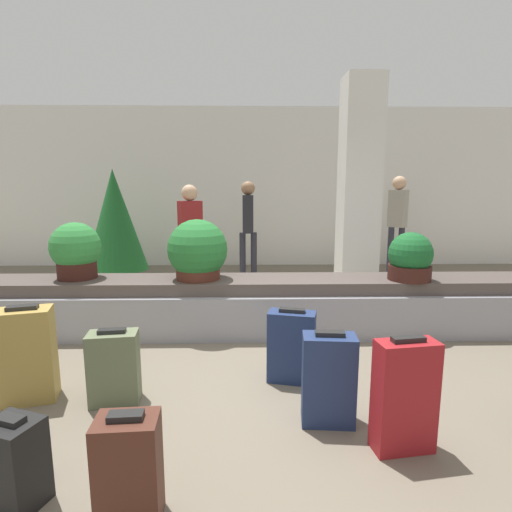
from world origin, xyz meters
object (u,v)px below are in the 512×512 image
(suitcase_5, at_px, (405,396))
(pillar, at_px, (359,188))
(suitcase_4, at_px, (328,379))
(potted_plant_1, at_px, (198,252))
(suitcase_0, at_px, (27,355))
(suitcase_6, at_px, (292,346))
(suitcase_8, at_px, (114,367))
(traveler_2, at_px, (191,231))
(suitcase_2, at_px, (15,464))
(traveler_1, at_px, (248,221))
(decorated_tree, at_px, (115,220))
(traveler_0, at_px, (397,215))
(potted_plant_2, at_px, (76,251))
(suitcase_7, at_px, (129,471))
(potted_plant_0, at_px, (410,258))

(suitcase_5, bearing_deg, pillar, 71.07)
(suitcase_4, xyz_separation_m, potted_plant_1, (-1.09, 1.80, 0.59))
(pillar, xyz_separation_m, potted_plant_1, (-2.22, -1.73, -0.69))
(suitcase_0, distance_m, suitcase_6, 2.04)
(suitcase_8, distance_m, traveler_2, 3.04)
(suitcase_2, height_order, traveler_1, traveler_1)
(traveler_2, xyz_separation_m, decorated_tree, (-1.47, 1.19, 0.07))
(suitcase_4, xyz_separation_m, suitcase_5, (0.40, -0.29, 0.04))
(suitcase_8, xyz_separation_m, traveler_0, (3.81, 4.63, 0.83))
(potted_plant_2, bearing_deg, traveler_2, 52.62)
(suitcase_7, height_order, traveler_1, traveler_1)
(suitcase_0, relative_size, suitcase_2, 1.53)
(suitcase_4, height_order, potted_plant_1, potted_plant_1)
(traveler_0, relative_size, traveler_2, 1.10)
(suitcase_6, height_order, potted_plant_1, potted_plant_1)
(suitcase_2, xyz_separation_m, traveler_0, (3.99, 5.62, 0.87))
(traveler_2, bearing_deg, suitcase_6, -95.17)
(traveler_2, bearing_deg, suitcase_0, -135.34)
(suitcase_4, height_order, potted_plant_2, potted_plant_2)
(suitcase_7, height_order, decorated_tree, decorated_tree)
(traveler_1, relative_size, decorated_tree, 0.89)
(traveler_2, bearing_deg, traveler_1, 26.31)
(suitcase_0, relative_size, traveler_0, 0.41)
(potted_plant_2, relative_size, traveler_2, 0.38)
(suitcase_5, height_order, traveler_1, traveler_1)
(pillar, distance_m, potted_plant_1, 2.90)
(suitcase_4, distance_m, decorated_tree, 5.32)
(potted_plant_1, bearing_deg, suitcase_4, -58.74)
(pillar, distance_m, decorated_tree, 4.11)
(suitcase_7, height_order, traveler_0, traveler_0)
(pillar, distance_m, traveler_0, 1.87)
(suitcase_6, bearing_deg, suitcase_5, -43.40)
(potted_plant_2, bearing_deg, traveler_0, 33.11)
(suitcase_7, relative_size, potted_plant_0, 1.10)
(potted_plant_0, bearing_deg, suitcase_4, -125.57)
(potted_plant_1, bearing_deg, suitcase_8, -106.79)
(potted_plant_0, distance_m, decorated_tree, 4.90)
(potted_plant_0, bearing_deg, potted_plant_1, 177.60)
(pillar, xyz_separation_m, potted_plant_2, (-3.57, -1.67, -0.69))
(potted_plant_1, bearing_deg, suitcase_6, -52.59)
(pillar, height_order, suitcase_8, pillar)
(suitcase_5, distance_m, traveler_0, 5.60)
(potted_plant_0, bearing_deg, decorated_tree, 145.96)
(potted_plant_1, relative_size, traveler_2, 0.40)
(suitcase_8, bearing_deg, traveler_0, 43.44)
(suitcase_6, height_order, suitcase_7, suitcase_6)
(decorated_tree, bearing_deg, traveler_0, 5.43)
(suitcase_6, xyz_separation_m, suitcase_8, (-1.36, -0.31, -0.02))
(suitcase_0, relative_size, potted_plant_2, 1.20)
(suitcase_7, distance_m, potted_plant_1, 2.69)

